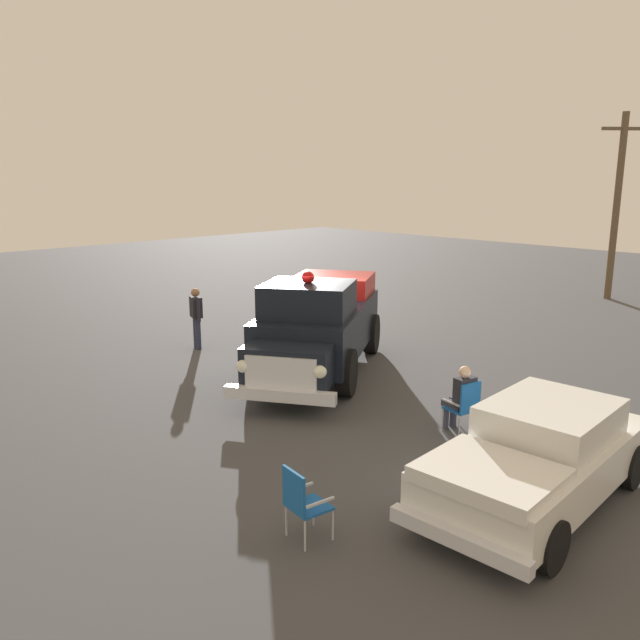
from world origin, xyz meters
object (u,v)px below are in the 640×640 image
(lawn_chair_by_car, at_px, (302,500))
(utility_pole, at_px, (617,204))
(spectator_standing, at_px, (196,314))
(traffic_cone, at_px, (362,329))
(vintage_fire_truck, at_px, (318,324))
(classic_hot_rod, at_px, (538,456))
(lawn_chair_near_truck, at_px, (465,404))
(spectator_seated, at_px, (460,396))

(lawn_chair_by_car, height_order, utility_pole, utility_pole)
(spectator_standing, height_order, traffic_cone, spectator_standing)
(lawn_chair_by_car, height_order, traffic_cone, lawn_chair_by_car)
(vintage_fire_truck, xyz_separation_m, traffic_cone, (3.06, 1.30, -0.89))
(classic_hot_rod, height_order, lawn_chair_by_car, classic_hot_rod)
(vintage_fire_truck, bearing_deg, spectator_standing, 103.22)
(lawn_chair_by_car, bearing_deg, utility_pole, 11.32)
(lawn_chair_near_truck, bearing_deg, vintage_fire_truck, 81.14)
(lawn_chair_by_car, height_order, spectator_seated, spectator_seated)
(spectator_seated, bearing_deg, lawn_chair_near_truck, -102.66)
(classic_hot_rod, relative_size, traffic_cone, 6.99)
(utility_pole, relative_size, traffic_cone, 10.84)
(lawn_chair_near_truck, height_order, lawn_chair_by_car, same)
(classic_hot_rod, xyz_separation_m, utility_pole, (16.62, 5.60, 2.84))
(classic_hot_rod, bearing_deg, spectator_seated, 56.80)
(classic_hot_rod, bearing_deg, lawn_chair_near_truck, 55.78)
(vintage_fire_truck, xyz_separation_m, spectator_seated, (-0.69, -4.47, -0.50))
(vintage_fire_truck, bearing_deg, utility_pole, -4.53)
(lawn_chair_by_car, height_order, spectator_standing, spectator_standing)
(lawn_chair_by_car, distance_m, spectator_seated, 4.58)
(lawn_chair_near_truck, bearing_deg, spectator_standing, 91.22)
(traffic_cone, bearing_deg, lawn_chair_near_truck, -122.62)
(vintage_fire_truck, height_order, classic_hot_rod, vintage_fire_truck)
(spectator_seated, height_order, traffic_cone, spectator_seated)
(traffic_cone, bearing_deg, classic_hot_rod, -123.05)
(traffic_cone, bearing_deg, spectator_seated, -122.99)
(spectator_standing, distance_m, traffic_cone, 4.74)
(classic_hot_rod, height_order, traffic_cone, classic_hot_rod)
(classic_hot_rod, height_order, utility_pole, utility_pole)
(classic_hot_rod, distance_m, traffic_cone, 9.61)
(classic_hot_rod, xyz_separation_m, spectator_standing, (1.27, 10.56, 0.22))
(vintage_fire_truck, xyz_separation_m, lawn_chair_near_truck, (-0.72, -4.60, -0.61))
(spectator_standing, bearing_deg, traffic_cone, -32.39)
(vintage_fire_truck, bearing_deg, lawn_chair_by_car, -135.82)
(lawn_chair_near_truck, height_order, traffic_cone, lawn_chair_near_truck)
(spectator_standing, bearing_deg, vintage_fire_truck, -76.78)
(lawn_chair_near_truck, height_order, utility_pole, utility_pole)
(lawn_chair_by_car, bearing_deg, spectator_seated, 7.64)
(vintage_fire_truck, xyz_separation_m, classic_hot_rod, (-2.17, -6.74, -0.45))
(spectator_standing, bearing_deg, lawn_chair_by_car, -115.97)
(spectator_standing, bearing_deg, lawn_chair_near_truck, -88.78)
(vintage_fire_truck, bearing_deg, spectator_seated, -98.75)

